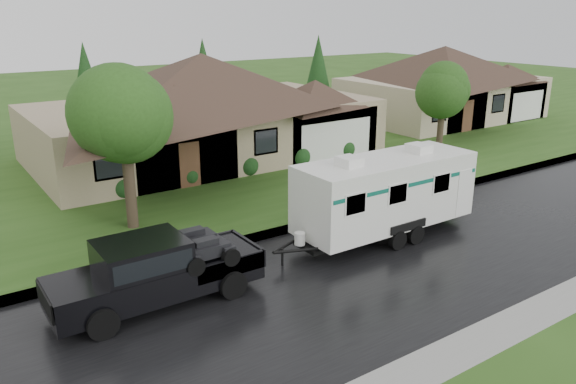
% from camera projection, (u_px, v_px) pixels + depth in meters
% --- Properties ---
extents(ground, '(140.00, 140.00, 0.00)m').
position_uv_depth(ground, '(334.00, 248.00, 19.60)').
color(ground, '#2B5019').
rests_on(ground, ground).
extents(road, '(140.00, 8.00, 0.01)m').
position_uv_depth(road, '(373.00, 269.00, 18.03)').
color(road, black).
rests_on(road, ground).
extents(curb, '(140.00, 0.50, 0.15)m').
position_uv_depth(curb, '(297.00, 227.00, 21.34)').
color(curb, gray).
rests_on(curb, ground).
extents(lawn, '(140.00, 26.00, 0.15)m').
position_uv_depth(lawn, '(165.00, 158.00, 31.35)').
color(lawn, '#2B5019').
rests_on(lawn, ground).
extents(house_main, '(19.44, 10.80, 6.90)m').
position_uv_depth(house_main, '(209.00, 94.00, 30.59)').
color(house_main, '#988A67').
rests_on(house_main, lawn).
extents(house_neighbor, '(15.12, 9.72, 6.45)m').
position_uv_depth(house_neighbor, '(447.00, 75.00, 41.80)').
color(house_neighbor, '#BEAE8D').
rests_on(house_neighbor, lawn).
extents(tree_left_green, '(3.67, 3.67, 6.07)m').
position_uv_depth(tree_left_green, '(123.00, 116.00, 19.85)').
color(tree_left_green, '#382B1E').
rests_on(tree_left_green, lawn).
extents(tree_right_green, '(3.00, 3.00, 4.96)m').
position_uv_depth(tree_right_green, '(444.00, 90.00, 31.90)').
color(tree_right_green, '#382B1E').
rests_on(tree_right_green, lawn).
extents(shrub_row, '(13.60, 1.00, 1.00)m').
position_uv_depth(shrub_row, '(248.00, 164.00, 27.77)').
color(shrub_row, '#143814').
rests_on(shrub_row, lawn).
extents(pickup_truck, '(5.89, 2.24, 1.96)m').
position_uv_depth(pickup_truck, '(153.00, 269.00, 15.60)').
color(pickup_truck, black).
rests_on(pickup_truck, ground).
extents(travel_trailer, '(7.26, 2.55, 3.26)m').
position_uv_depth(travel_trailer, '(385.00, 191.00, 20.12)').
color(travel_trailer, white).
rests_on(travel_trailer, ground).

